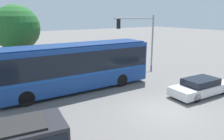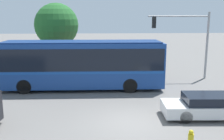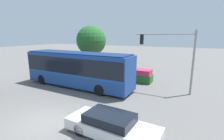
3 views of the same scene
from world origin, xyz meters
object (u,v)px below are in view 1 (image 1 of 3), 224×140
sedan_foreground (201,87)px  traffic_light_pole (142,33)px  city_bus (76,64)px  street_tree_left (16,28)px

sedan_foreground → traffic_light_pole: (1.88, 8.45, 3.11)m
city_bus → sedan_foreground: 9.08m
city_bus → traffic_light_pole: bearing=-162.2°
traffic_light_pole → street_tree_left: size_ratio=0.86×
sedan_foreground → street_tree_left: street_tree_left is taller
traffic_light_pole → sedan_foreground: bearing=77.4°
city_bus → sedan_foreground: city_bus is taller
sedan_foreground → city_bus: bearing=142.4°
city_bus → street_tree_left: (-2.68, 6.48, 2.40)m
sedan_foreground → traffic_light_pole: size_ratio=0.90×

